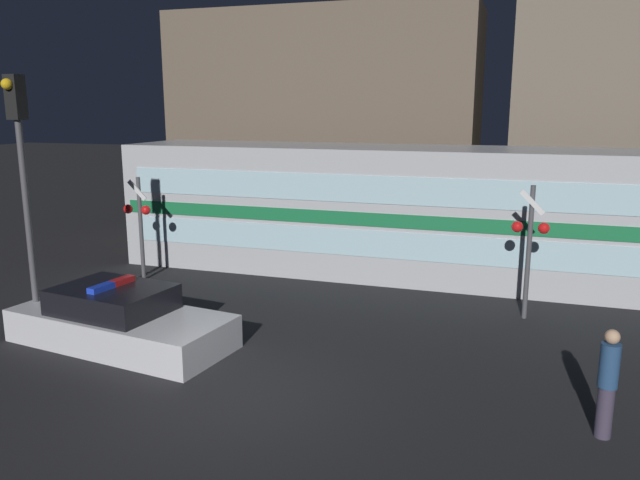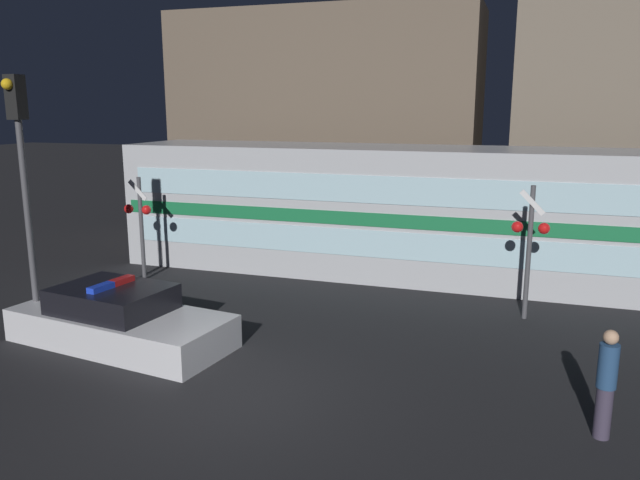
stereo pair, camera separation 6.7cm
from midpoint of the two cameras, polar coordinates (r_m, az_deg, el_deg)
name	(u,v)px [view 1 (the left image)]	position (r m, az deg, el deg)	size (l,w,h in m)	color
ground_plane	(231,396)	(11.07, -8.29, -13.98)	(120.00, 120.00, 0.00)	black
train	(466,215)	(18.04, 13.08, 2.27)	(20.27, 3.22, 3.71)	#B7BABF
police_car	(119,321)	(13.67, -18.00, -7.06)	(4.89, 2.55, 1.33)	silver
pedestrian	(608,383)	(10.30, 24.63, -11.77)	(0.28, 0.28, 1.69)	#3F384C
crossing_signal_near	(530,240)	(14.89, 18.49, -0.01)	(0.83, 0.32, 3.12)	#4C4C51
crossing_signal_far	(139,219)	(18.07, -16.32, 1.86)	(0.83, 0.32, 2.93)	#4C4C51
traffic_light_corner	(21,161)	(14.44, -25.75, 6.54)	(0.30, 0.46, 5.48)	#4C4C51
building_left	(324,122)	(25.38, 0.30, 10.74)	(11.97, 4.19, 8.45)	brown
building_center	(600,118)	(26.12, 24.13, 10.13)	(6.33, 6.87, 8.80)	#726656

